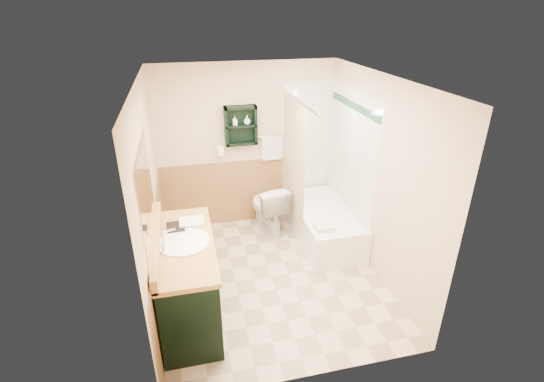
% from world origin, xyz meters
% --- Properties ---
extents(floor, '(3.00, 3.00, 0.00)m').
position_xyz_m(floor, '(0.00, 0.00, 0.00)').
color(floor, beige).
rests_on(floor, ground).
extents(back_wall, '(2.60, 0.04, 2.40)m').
position_xyz_m(back_wall, '(0.00, 1.52, 1.20)').
color(back_wall, '#F7E1C1').
rests_on(back_wall, ground).
extents(left_wall, '(0.04, 3.00, 2.40)m').
position_xyz_m(left_wall, '(-1.32, 0.00, 1.20)').
color(left_wall, '#F7E1C1').
rests_on(left_wall, ground).
extents(right_wall, '(0.04, 3.00, 2.40)m').
position_xyz_m(right_wall, '(1.32, 0.00, 1.20)').
color(right_wall, '#F7E1C1').
rests_on(right_wall, ground).
extents(ceiling, '(2.60, 3.00, 0.04)m').
position_xyz_m(ceiling, '(0.00, 0.00, 2.42)').
color(ceiling, white).
rests_on(ceiling, back_wall).
extents(wainscot_left, '(2.98, 2.98, 1.00)m').
position_xyz_m(wainscot_left, '(-1.29, 0.00, 0.50)').
color(wainscot_left, '#A97644').
rests_on(wainscot_left, left_wall).
extents(wainscot_back, '(2.58, 2.58, 1.00)m').
position_xyz_m(wainscot_back, '(0.00, 1.49, 0.50)').
color(wainscot_back, '#A97644').
rests_on(wainscot_back, back_wall).
extents(mirror_frame, '(1.30, 1.30, 1.00)m').
position_xyz_m(mirror_frame, '(-1.27, -0.55, 1.50)').
color(mirror_frame, brown).
rests_on(mirror_frame, left_wall).
extents(mirror_glass, '(1.20, 1.20, 0.90)m').
position_xyz_m(mirror_glass, '(-1.27, -0.55, 1.50)').
color(mirror_glass, white).
rests_on(mirror_glass, left_wall).
extents(tile_right, '(1.50, 1.50, 2.10)m').
position_xyz_m(tile_right, '(1.28, 0.75, 1.05)').
color(tile_right, white).
rests_on(tile_right, right_wall).
extents(tile_back, '(0.95, 0.95, 2.10)m').
position_xyz_m(tile_back, '(1.03, 1.48, 1.05)').
color(tile_back, white).
rests_on(tile_back, back_wall).
extents(tile_accent, '(1.50, 1.50, 0.10)m').
position_xyz_m(tile_accent, '(1.27, 0.75, 1.90)').
color(tile_accent, '#14472A').
rests_on(tile_accent, right_wall).
extents(wall_shelf, '(0.45, 0.15, 0.55)m').
position_xyz_m(wall_shelf, '(-0.10, 1.41, 1.55)').
color(wall_shelf, black).
rests_on(wall_shelf, back_wall).
extents(hair_dryer, '(0.10, 0.24, 0.18)m').
position_xyz_m(hair_dryer, '(-0.40, 1.43, 1.20)').
color(hair_dryer, white).
rests_on(hair_dryer, back_wall).
extents(towel_bar, '(0.40, 0.06, 0.40)m').
position_xyz_m(towel_bar, '(0.35, 1.45, 1.35)').
color(towel_bar, silver).
rests_on(towel_bar, back_wall).
extents(curtain_rod, '(0.03, 1.60, 0.03)m').
position_xyz_m(curtain_rod, '(0.53, 0.75, 2.00)').
color(curtain_rod, silver).
rests_on(curtain_rod, back_wall).
extents(shower_curtain, '(1.05, 1.05, 1.70)m').
position_xyz_m(shower_curtain, '(0.53, 0.92, 1.15)').
color(shower_curtain, beige).
rests_on(shower_curtain, curtain_rod).
extents(vanity, '(0.59, 1.45, 0.92)m').
position_xyz_m(vanity, '(-0.99, -0.44, 0.46)').
color(vanity, black).
rests_on(vanity, ground).
extents(bathtub, '(0.73, 1.50, 0.49)m').
position_xyz_m(bathtub, '(0.93, 0.67, 0.24)').
color(bathtub, white).
rests_on(bathtub, ground).
extents(toilet, '(0.56, 0.82, 0.74)m').
position_xyz_m(toilet, '(0.21, 1.11, 0.37)').
color(toilet, white).
rests_on(toilet, ground).
extents(counter_towel, '(0.26, 0.21, 0.04)m').
position_xyz_m(counter_towel, '(-0.89, -0.07, 0.94)').
color(counter_towel, silver).
rests_on(counter_towel, vanity).
extents(vanity_book, '(0.18, 0.03, 0.25)m').
position_xyz_m(vanity_book, '(-1.16, -0.14, 1.04)').
color(vanity_book, black).
rests_on(vanity_book, vanity).
extents(tub_towel, '(0.24, 0.20, 0.07)m').
position_xyz_m(tub_towel, '(0.73, 0.16, 0.52)').
color(tub_towel, silver).
rests_on(tub_towel, bathtub).
extents(soap_bottle_a, '(0.07, 0.13, 0.06)m').
position_xyz_m(soap_bottle_a, '(-0.18, 1.40, 1.59)').
color(soap_bottle_a, white).
rests_on(soap_bottle_a, wall_shelf).
extents(soap_bottle_b, '(0.12, 0.14, 0.09)m').
position_xyz_m(soap_bottle_b, '(-0.01, 1.40, 1.61)').
color(soap_bottle_b, white).
rests_on(soap_bottle_b, wall_shelf).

